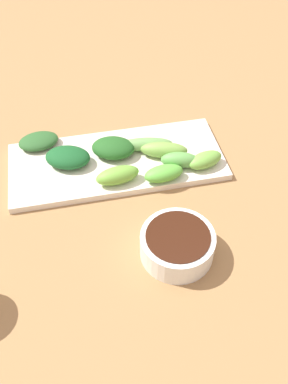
% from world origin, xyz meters
% --- Properties ---
extents(tabletop, '(2.10, 2.10, 0.02)m').
position_xyz_m(tabletop, '(0.00, 0.00, 0.01)').
color(tabletop, '#987246').
rests_on(tabletop, ground).
extents(sauce_bowl, '(0.11, 0.11, 0.04)m').
position_xyz_m(sauce_bowl, '(-0.12, -0.03, 0.04)').
color(sauce_bowl, white).
rests_on(sauce_bowl, tabletop).
extents(serving_plate, '(0.15, 0.37, 0.01)m').
position_xyz_m(serving_plate, '(0.08, 0.02, 0.03)').
color(serving_plate, silver).
rests_on(serving_plate, tabletop).
extents(broccoli_leafy_0, '(0.07, 0.09, 0.03)m').
position_xyz_m(broccoli_leafy_0, '(0.09, 0.10, 0.05)').
color(broccoli_leafy_0, '#185525').
rests_on(broccoli_leafy_0, serving_plate).
extents(broccoli_stalk_1, '(0.05, 0.07, 0.03)m').
position_xyz_m(broccoli_stalk_1, '(0.04, -0.12, 0.04)').
color(broccoli_stalk_1, '#71B345').
rests_on(broccoli_stalk_1, serving_plate).
extents(broccoli_stalk_2, '(0.04, 0.07, 0.03)m').
position_xyz_m(broccoli_stalk_2, '(0.04, -0.08, 0.05)').
color(broccoli_stalk_2, '#5DA24B').
rests_on(broccoli_stalk_2, serving_plate).
extents(broccoli_stalk_3, '(0.04, 0.10, 0.02)m').
position_xyz_m(broccoli_stalk_3, '(0.10, -0.03, 0.04)').
color(broccoli_stalk_3, '#6DA355').
rests_on(broccoli_stalk_3, serving_plate).
extents(broccoli_stalk_4, '(0.05, 0.09, 0.03)m').
position_xyz_m(broccoli_stalk_4, '(0.07, -0.06, 0.05)').
color(broccoli_stalk_4, '#78A948').
rests_on(broccoli_stalk_4, serving_plate).
extents(broccoli_stalk_5, '(0.04, 0.07, 0.03)m').
position_xyz_m(broccoli_stalk_5, '(0.02, -0.05, 0.04)').
color(broccoli_stalk_5, '#5DBB40').
rests_on(broccoli_stalk_5, serving_plate).
extents(broccoli_leafy_6, '(0.07, 0.09, 0.03)m').
position_xyz_m(broccoli_leafy_6, '(0.10, 0.02, 0.05)').
color(broccoli_leafy_6, '#225920').
rests_on(broccoli_leafy_6, serving_plate).
extents(broccoli_stalk_7, '(0.04, 0.08, 0.03)m').
position_xyz_m(broccoli_stalk_7, '(0.03, 0.03, 0.05)').
color(broccoli_stalk_7, '#6EB13D').
rests_on(broccoli_stalk_7, serving_plate).
extents(broccoli_leafy_8, '(0.06, 0.08, 0.02)m').
position_xyz_m(broccoli_leafy_8, '(0.15, 0.15, 0.04)').
color(broccoli_leafy_8, '#2A5B28').
rests_on(broccoli_leafy_8, serving_plate).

